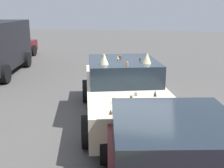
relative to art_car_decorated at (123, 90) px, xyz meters
The scene contains 4 objects.
ground_plane 0.74m from the art_car_decorated, 163.68° to the right, with size 60.00×60.00×0.00m, color #514F4C.
art_car_decorated is the anchor object (origin of this frame).
parked_sedan_row_back_far 10.26m from the art_car_decorated, 46.99° to the left, with size 4.62×2.41×1.39m.
parked_sedan_row_back_center 3.44m from the art_car_decorated, 159.85° to the right, with size 4.43×2.68×1.34m.
Camera 1 is at (-6.48, -0.95, 2.72)m, focal length 43.83 mm.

